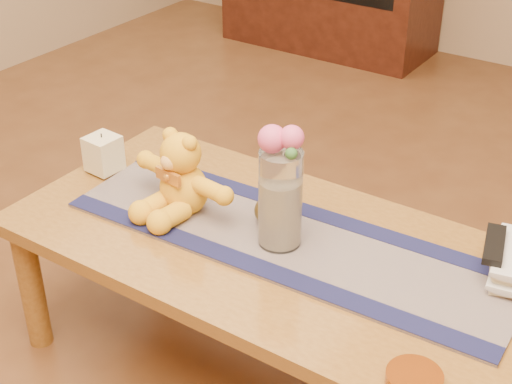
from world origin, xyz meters
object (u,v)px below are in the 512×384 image
Objects in this scene: bronze_ball at (268,211)px; amber_dish at (414,379)px; tv_remote at (494,245)px; glass_vase at (280,199)px; book_bottom at (490,267)px; pillar_candle at (103,153)px; teddy_bear at (183,173)px.

amber_dish is (0.56, -0.32, -0.03)m from bronze_ball.
tv_remote reaches higher than bronze_ball.
glass_vase is at bearing -173.77° from tv_remote.
amber_dish is (0.00, -0.46, 0.00)m from book_bottom.
book_bottom is 1.39× the size of tv_remote.
glass_vase is at bearing -2.77° from pillar_candle.
teddy_bear is 3.03× the size of pillar_candle.
book_bottom is 1.93× the size of amber_dish.
tv_remote reaches higher than amber_dish.
teddy_bear is at bearing 179.01° from tv_remote.
glass_vase is at bearing 151.58° from amber_dish.
pillar_candle is at bearing 173.40° from tv_remote.
amber_dish is at bearing -14.63° from pillar_candle.
glass_vase reaches higher than book_bottom.
teddy_bear reaches higher than pillar_candle.
tv_remote is at bearing 89.82° from amber_dish.
tv_remote reaches higher than book_bottom.
glass_vase is at bearing -38.69° from bronze_ball.
glass_vase reaches higher than pillar_candle.
glass_vase is (0.31, 0.00, 0.02)m from teddy_bear.
pillar_candle is 0.65m from glass_vase.
pillar_candle is 1.44× the size of bronze_ball.
pillar_candle is 0.41× the size of glass_vase.
book_bottom is at bearing 90.14° from amber_dish.
bronze_ball is 0.46× the size of tv_remote.
amber_dish reaches higher than book_bottom.
book_bottom is (0.56, 0.13, -0.03)m from bronze_ball.
book_bottom is 0.46m from amber_dish.
bronze_ball is 0.64× the size of amber_dish.
pillar_candle is at bearing 177.23° from glass_vase.
book_bottom is 0.08m from tv_remote.
book_bottom is at bearing 8.11° from pillar_candle.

